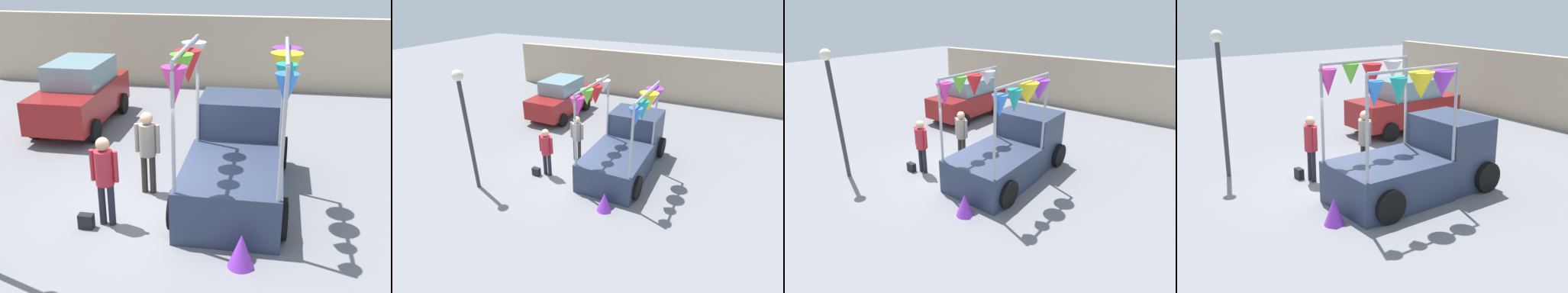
% 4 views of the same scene
% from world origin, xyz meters
% --- Properties ---
extents(ground_plane, '(60.00, 60.00, 0.00)m').
position_xyz_m(ground_plane, '(0.00, 0.00, 0.00)').
color(ground_plane, slate).
extents(vendor_truck, '(2.45, 4.04, 3.26)m').
position_xyz_m(vendor_truck, '(1.59, 1.12, 0.93)').
color(vendor_truck, '#2D3851').
rests_on(vendor_truck, ground).
extents(parked_car, '(1.88, 4.00, 1.88)m').
position_xyz_m(parked_car, '(-3.24, 4.61, 0.94)').
color(parked_car, maroon).
rests_on(parked_car, ground).
extents(person_customer, '(0.53, 0.34, 1.75)m').
position_xyz_m(person_customer, '(-0.66, -0.65, 1.06)').
color(person_customer, black).
rests_on(person_customer, ground).
extents(person_vendor, '(0.53, 0.34, 1.79)m').
position_xyz_m(person_vendor, '(-0.23, 0.74, 1.09)').
color(person_vendor, '#2D2823').
rests_on(person_vendor, ground).
extents(handbag, '(0.28, 0.16, 0.28)m').
position_xyz_m(handbag, '(-1.01, -0.85, 0.14)').
color(handbag, black).
rests_on(handbag, ground).
extents(street_lamp, '(0.32, 0.32, 3.87)m').
position_xyz_m(street_lamp, '(-2.32, -2.30, 2.53)').
color(street_lamp, '#333338').
rests_on(street_lamp, ground).
extents(brick_boundary_wall, '(18.00, 0.36, 2.60)m').
position_xyz_m(brick_boundary_wall, '(0.00, 9.44, 1.30)').
color(brick_boundary_wall, tan).
rests_on(brick_boundary_wall, ground).
extents(folded_kite_bundle_violet, '(0.62, 0.62, 0.60)m').
position_xyz_m(folded_kite_bundle_violet, '(1.91, -1.57, 0.30)').
color(folded_kite_bundle_violet, purple).
rests_on(folded_kite_bundle_violet, ground).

